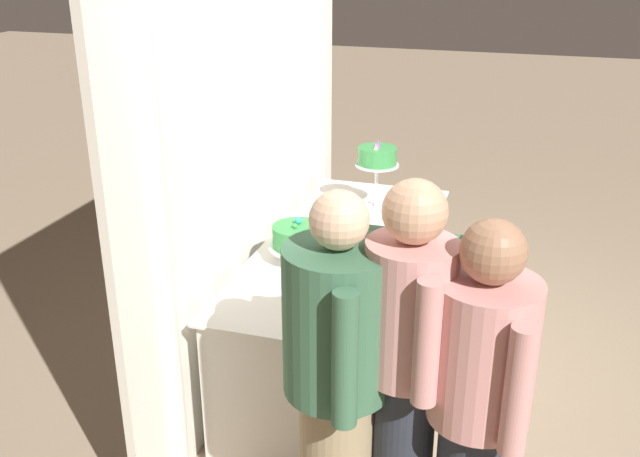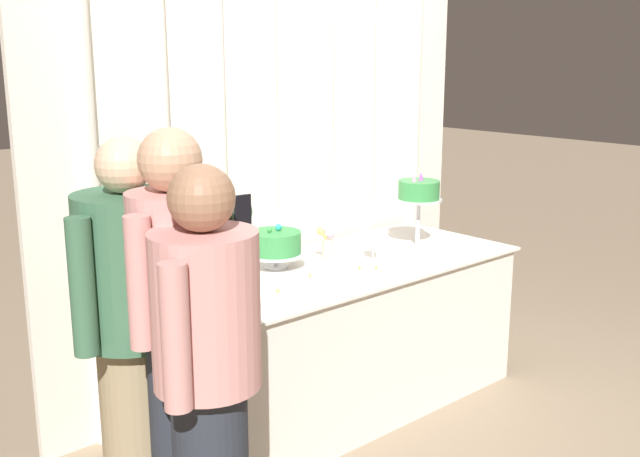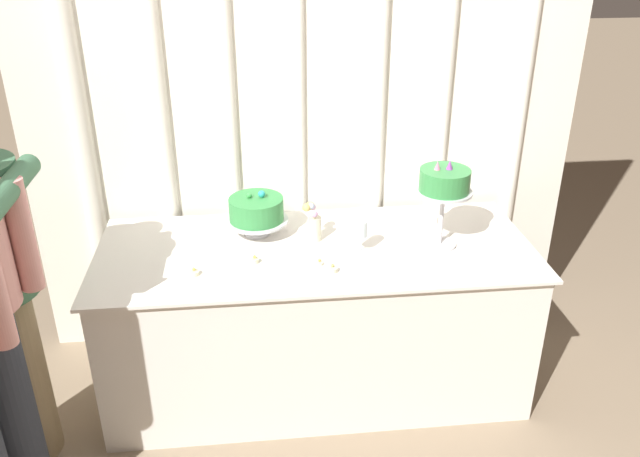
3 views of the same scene
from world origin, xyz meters
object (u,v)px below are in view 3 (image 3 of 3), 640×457
cake_display_nearleft (256,211)px  tealight_far_right (332,269)px  flower_vase (313,221)px  tealight_near_left (255,260)px  wine_glass (360,230)px  tealight_near_right (320,263)px  cake_table (316,318)px  tealight_far_left (194,273)px  cake_display_nearright (444,185)px

cake_display_nearleft → tealight_far_right: size_ratio=5.97×
flower_vase → tealight_near_left: flower_vase is taller
wine_glass → tealight_near_right: wine_glass is taller
cake_display_nearleft → tealight_near_left: (-0.02, -0.28, -0.11)m
cake_table → tealight_near_right: tealight_near_right is taller
tealight_far_left → tealight_near_left: bearing=16.8°
flower_vase → wine_glass: bearing=-37.4°
tealight_far_right → tealight_far_left: bearing=176.6°
tealight_far_left → wine_glass: bearing=9.7°
tealight_far_left → tealight_near_right: tealight_far_left is taller
cake_display_nearleft → tealight_far_left: (-0.28, -0.36, -0.11)m
tealight_near_right → cake_table: bearing=90.5°
tealight_far_left → tealight_far_right: bearing=-3.4°
flower_vase → tealight_far_right: (0.05, -0.31, -0.08)m
wine_glass → tealight_far_left: size_ratio=3.49×
cake_display_nearleft → tealight_near_left: size_ratio=7.96×
wine_glass → tealight_near_left: bearing=-174.3°
tealight_far_left → cake_display_nearleft: bearing=52.6°
cake_display_nearleft → tealight_near_right: cake_display_nearleft is taller
cake_display_nearleft → wine_glass: bearing=-27.3°
wine_glass → flower_vase: (-0.19, 0.15, -0.02)m
wine_glass → flower_vase: 0.25m
cake_table → tealight_far_left: size_ratio=44.02×
cake_display_nearright → wine_glass: cake_display_nearright is taller
flower_vase → cake_display_nearright: bearing=-11.8°
tealight_near_left → tealight_near_right: tealight_near_left is taller
tealight_near_right → tealight_far_left: bearing=-176.9°
wine_glass → flower_vase: bearing=142.6°
cake_display_nearright → wine_glass: (-0.38, -0.03, -0.19)m
tealight_near_left → cake_display_nearright: bearing=5.1°
tealight_far_left → tealight_far_right: 0.59m
cake_table → tealight_far_left: tealight_far_left is taller
cake_display_nearleft → tealight_near_left: 0.31m
cake_table → cake_display_nearright: size_ratio=4.81×
cake_display_nearleft → wine_glass: (0.46, -0.24, -0.01)m
tealight_near_left → cake_display_nearleft: bearing=86.3°
wine_glass → tealight_near_left: (-0.48, -0.05, -0.10)m
cake_table → tealight_near_left: (-0.28, -0.11, 0.40)m
flower_vase → tealight_far_left: bearing=-153.0°
cake_table → flower_vase: (-0.00, 0.08, 0.48)m
cake_display_nearright → wine_glass: 0.42m
tealight_far_left → tealight_far_right: tealight_far_right is taller
tealight_near_right → tealight_far_right: (0.05, -0.06, 0.00)m
cake_display_nearright → tealight_far_left: (-1.11, -0.16, -0.29)m
tealight_near_right → flower_vase: bearing=90.5°
tealight_near_right → tealight_far_right: size_ratio=0.72×
flower_vase → tealight_near_left: 0.35m
cake_display_nearleft → tealight_far_left: size_ratio=6.58×
flower_vase → tealight_near_right: flower_vase is taller
wine_glass → tealight_near_right: bearing=-153.3°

